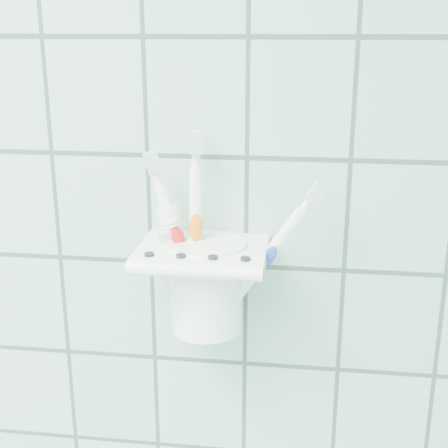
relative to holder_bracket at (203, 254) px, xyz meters
name	(u,v)px	position (x,y,z in m)	size (l,w,h in m)	color
holder_bracket	(203,254)	(0.00, 0.00, 0.00)	(0.14, 0.11, 0.04)	white
cup	(206,282)	(0.00, 0.00, -0.03)	(0.09, 0.09, 0.10)	white
toothbrush_pink	(204,238)	(0.00, 0.00, 0.02)	(0.07, 0.03, 0.20)	white
toothbrush_blue	(193,231)	(-0.01, 0.00, 0.03)	(0.02, 0.03, 0.21)	white
toothbrush_orange	(215,241)	(0.01, -0.01, 0.02)	(0.10, 0.02, 0.19)	white
toothpaste_tube	(196,255)	(-0.01, 0.01, 0.00)	(0.06, 0.04, 0.14)	silver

